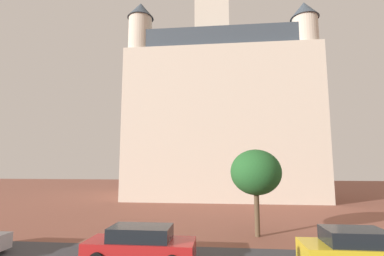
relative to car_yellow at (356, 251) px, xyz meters
The scene contains 4 objects.
landmark_building 25.94m from the car_yellow, 102.47° to the left, with size 22.59×12.57×35.18m.
car_yellow is the anchor object (origin of this frame).
car_red 8.67m from the car_yellow, behind, with size 4.60×1.97×1.49m.
tree_curb_far 6.37m from the car_yellow, 124.05° to the left, with size 2.95×2.95×4.97m.
Camera 1 is at (1.34, -0.56, 4.14)m, focal length 25.69 mm.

